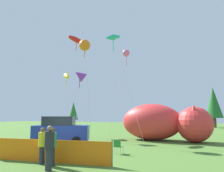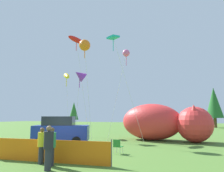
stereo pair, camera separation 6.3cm
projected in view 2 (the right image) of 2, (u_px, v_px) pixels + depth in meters
The scene contains 16 objects.
ground_plane at pixel (60, 149), 14.83m from camera, with size 120.00×120.00×0.00m, color #4C752D.
parked_car at pixel (61, 130), 17.65m from camera, with size 4.72×3.30×2.20m.
folding_chair at pixel (118, 145), 12.98m from camera, with size 0.51×0.51×0.85m.
inflatable_cat at pixel (162, 123), 20.00m from camera, with size 8.42×4.13×3.38m.
safety_fence at pixel (48, 151), 10.69m from camera, with size 6.47×0.71×1.19m.
spectator_in_grey_shirt at pixel (52, 145), 9.99m from camera, with size 0.37×0.37×1.72m.
spectator_in_yellow_shirt at pixel (42, 144), 10.37m from camera, with size 0.37×0.37×1.69m.
spectator_in_black_shirt at pixel (48, 146), 9.15m from camera, with size 0.40×0.40×1.84m.
kite_red_lizard at pixel (76, 40), 25.43m from camera, with size 2.52×2.06×11.61m.
kite_purple_delta at pixel (80, 75), 21.98m from camera, with size 1.77×1.76×7.06m.
kite_pink_octopus at pixel (126, 54), 21.86m from camera, with size 1.80×1.81×8.86m.
kite_teal_diamond at pixel (114, 40), 20.10m from camera, with size 3.00×1.84×9.59m.
kite_orange_flower at pixel (85, 45), 20.95m from camera, with size 1.09×1.86×9.52m.
kite_yellow_hero at pixel (67, 76), 26.42m from camera, with size 2.45×2.44×7.70m.
horizon_tree_east at pixel (214, 103), 42.13m from camera, with size 3.24×3.24×7.72m.
horizon_tree_west at pixel (74, 111), 52.43m from camera, with size 2.31×2.31×5.52m.
Camera 2 is at (8.99, -12.85, 2.26)m, focal length 35.00 mm.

